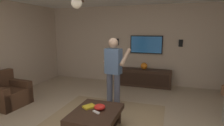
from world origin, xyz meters
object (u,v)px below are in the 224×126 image
object	(u,v)px
book	(89,107)
vase_round	(144,66)
bowl	(100,107)
remote_white	(96,112)
person_standing	(114,69)
wall_speaker_right	(117,42)
tv	(146,45)
armchair	(7,94)
wall_speaker_left	(181,43)
coffee_table	(96,116)
media_console	(144,78)

from	to	relation	value
book	vase_round	bearing A→B (deg)	-156.29
bowl	remote_white	bearing A→B (deg)	177.67
person_standing	remote_white	xyz separation A→B (m)	(-1.23, -0.07, -0.52)
book	wall_speaker_right	xyz separation A→B (m)	(3.20, 0.41, 0.99)
tv	book	xyz separation A→B (m)	(-3.19, 0.60, -0.92)
remote_white	vase_round	bearing A→B (deg)	-70.15
armchair	book	xyz separation A→B (m)	(-0.35, -2.36, 0.14)
wall_speaker_left	book	bearing A→B (deg)	152.55
armchair	person_standing	size ratio (longest dim) A/B	0.53
bowl	coffee_table	bearing A→B (deg)	153.91
coffee_table	remote_white	bearing A→B (deg)	-148.57
bowl	media_console	bearing A→B (deg)	-7.41
media_console	remote_white	distance (m)	3.14
wall_speaker_left	armchair	bearing A→B (deg)	125.35
remote_white	vase_round	distance (m)	3.17
tv	wall_speaker_right	xyz separation A→B (m)	(0.01, 1.01, 0.07)
book	wall_speaker_left	world-z (taller)	wall_speaker_left
vase_round	book	bearing A→B (deg)	168.96
coffee_table	wall_speaker_left	size ratio (longest dim) A/B	4.55
armchair	coffee_table	world-z (taller)	armchair
wall_speaker_left	vase_round	bearing A→B (deg)	102.00
armchair	remote_white	world-z (taller)	armchair
media_console	bowl	world-z (taller)	media_console
armchair	tv	distance (m)	4.24
tv	wall_speaker_left	size ratio (longest dim) A/B	4.77
tv	vase_round	distance (m)	0.71
coffee_table	person_standing	size ratio (longest dim) A/B	0.61
armchair	remote_white	xyz separation A→B (m)	(-0.51, -2.57, 0.13)
armchair	remote_white	bearing A→B (deg)	-7.02
bowl	vase_round	xyz separation A→B (m)	(2.99, -0.37, 0.21)
armchair	tv	bearing A→B (deg)	48.07
armchair	wall_speaker_right	distance (m)	3.64
media_console	person_standing	world-z (taller)	person_standing
tv	wall_speaker_right	world-z (taller)	tv
coffee_table	tv	bearing A→B (deg)	-7.42
vase_round	tv	bearing A→B (deg)	-5.23
coffee_table	vase_round	size ratio (longest dim) A/B	4.55
person_standing	bowl	size ratio (longest dim) A/B	7.90
coffee_table	person_standing	bearing A→B (deg)	1.40
media_console	wall_speaker_right	bearing A→B (deg)	-104.13
coffee_table	bowl	xyz separation A→B (m)	(0.09, -0.04, 0.15)
wall_speaker_right	wall_speaker_left	bearing A→B (deg)	-90.00
coffee_table	wall_speaker_right	bearing A→B (deg)	9.95
tv	book	world-z (taller)	tv
wall_speaker_right	tv	bearing A→B (deg)	-90.74
remote_white	armchair	bearing A→B (deg)	15.33
wall_speaker_left	media_console	bearing A→B (deg)	103.43
armchair	bowl	xyz separation A→B (m)	(-0.36, -2.57, 0.17)
bowl	vase_round	bearing A→B (deg)	-6.98
person_standing	wall_speaker_right	size ratio (longest dim) A/B	7.45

